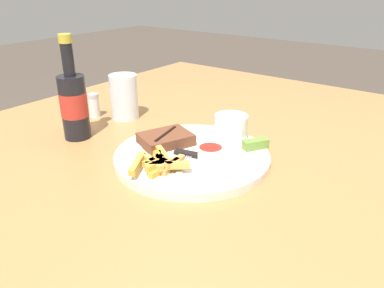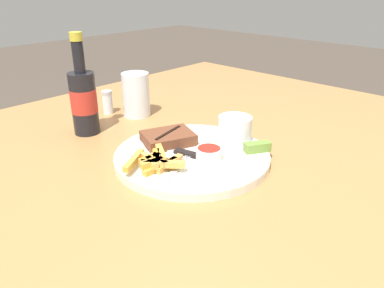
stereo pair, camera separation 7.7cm
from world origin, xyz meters
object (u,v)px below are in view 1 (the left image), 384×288
at_px(coleslaw_cup, 231,126).
at_px(beer_bottle, 74,103).
at_px(knife_utensil, 170,151).
at_px(dipping_sauce_cup, 211,152).
at_px(dinner_plate, 192,157).
at_px(pickle_spear, 255,144).
at_px(drinking_glass, 124,97).
at_px(fork_utensil, 180,171).
at_px(salt_shaker, 94,105).
at_px(steak_portion, 167,138).

xyz_separation_m(coleslaw_cup, beer_bottle, (-0.18, 0.32, 0.04)).
bearing_deg(knife_utensil, dipping_sauce_cup, -176.33).
relative_size(coleslaw_cup, dipping_sauce_cup, 1.42).
distance_m(dinner_plate, coleslaw_cup, 0.12).
bearing_deg(pickle_spear, dipping_sauce_cup, 153.07).
xyz_separation_m(knife_utensil, drinking_glass, (0.12, 0.26, 0.04)).
height_order(pickle_spear, knife_utensil, pickle_spear).
relative_size(dipping_sauce_cup, pickle_spear, 0.89).
relative_size(dipping_sauce_cup, fork_utensil, 0.41).
bearing_deg(fork_utensil, dinner_plate, -0.00).
relative_size(dinner_plate, drinking_glass, 2.73).
xyz_separation_m(fork_utensil, beer_bottle, (0.02, 0.33, 0.07)).
bearing_deg(fork_utensil, dipping_sauce_cup, -31.77).
bearing_deg(pickle_spear, salt_shaker, 95.28).
bearing_deg(pickle_spear, drinking_glass, 89.78).
bearing_deg(knife_utensil, coleslaw_cup, -128.01).
bearing_deg(coleslaw_cup, salt_shaker, 98.16).
bearing_deg(steak_portion, dinner_plate, -93.67).
height_order(dipping_sauce_cup, drinking_glass, drinking_glass).
height_order(beer_bottle, drinking_glass, beer_bottle).
relative_size(coleslaw_cup, salt_shaker, 1.14).
height_order(coleslaw_cup, pickle_spear, coleslaw_cup).
bearing_deg(salt_shaker, steak_portion, -99.41).
height_order(dipping_sauce_cup, pickle_spear, dipping_sauce_cup).
bearing_deg(dipping_sauce_cup, steak_portion, 88.45).
relative_size(steak_portion, dipping_sauce_cup, 2.48).
distance_m(dinner_plate, knife_utensil, 0.05).
height_order(steak_portion, drinking_glass, drinking_glass).
relative_size(fork_utensil, drinking_glass, 1.08).
bearing_deg(fork_utensil, drinking_glass, 39.64).
xyz_separation_m(pickle_spear, drinking_glass, (0.00, 0.40, 0.03)).
distance_m(pickle_spear, beer_bottle, 0.43).
bearing_deg(steak_portion, fork_utensil, -129.12).
bearing_deg(salt_shaker, coleslaw_cup, -81.84).
height_order(pickle_spear, fork_utensil, pickle_spear).
xyz_separation_m(coleslaw_cup, drinking_glass, (-0.01, 0.33, 0.01)).
distance_m(steak_portion, dipping_sauce_cup, 0.12).
bearing_deg(steak_portion, knife_utensil, -131.03).
xyz_separation_m(pickle_spear, beer_bottle, (-0.16, 0.39, 0.06)).
relative_size(pickle_spear, drinking_glass, 0.49).
height_order(dinner_plate, pickle_spear, pickle_spear).
bearing_deg(knife_utensil, beer_bottle, -3.64).
xyz_separation_m(dinner_plate, pickle_spear, (0.10, -0.10, 0.02)).
xyz_separation_m(dinner_plate, drinking_glass, (0.10, 0.30, 0.05)).
bearing_deg(coleslaw_cup, dinner_plate, 167.33).
distance_m(steak_portion, knife_utensil, 0.04).
distance_m(pickle_spear, drinking_glass, 0.40).
relative_size(pickle_spear, salt_shaker, 0.90).
bearing_deg(pickle_spear, fork_utensil, 160.52).
distance_m(pickle_spear, salt_shaker, 0.47).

